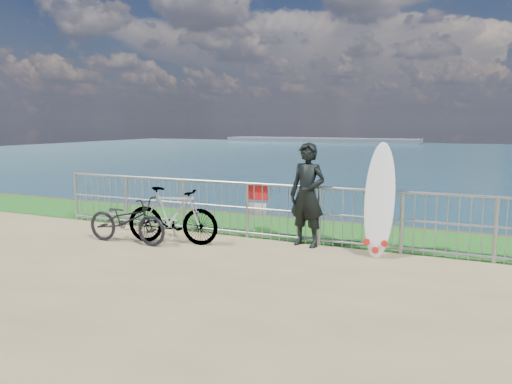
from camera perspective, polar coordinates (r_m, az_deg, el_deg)
The scene contains 8 objects.
grass_strip at distance 10.90m, azimuth 3.88°, elevation -4.19°, with size 120.00×120.00×0.00m, color #1A601B.
seascape at distance 162.01m, azimuth 7.35°, elevation 5.72°, with size 260.00×260.00×5.00m.
railing at distance 9.78m, azimuth 1.73°, elevation -2.19°, with size 10.06×0.10×1.13m.
surfer at distance 9.30m, azimuth 5.89°, elevation -0.33°, with size 0.71×0.46×1.94m, color black.
surfboard at distance 8.81m, azimuth 13.90°, elevation -1.35°, with size 0.52×0.46×1.98m.
bicycle_near at distance 9.85m, azimuth -14.56°, elevation -3.11°, with size 0.60×1.72×0.91m, color black.
bicycle_far at distance 9.62m, azimuth -9.54°, elevation -2.67°, with size 0.51×1.81×1.09m, color black.
bike_rack at distance 10.65m, azimuth -12.80°, elevation -3.07°, with size 1.74×0.05×0.36m.
Camera 1 is at (3.71, -7.28, 2.31)m, focal length 35.00 mm.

